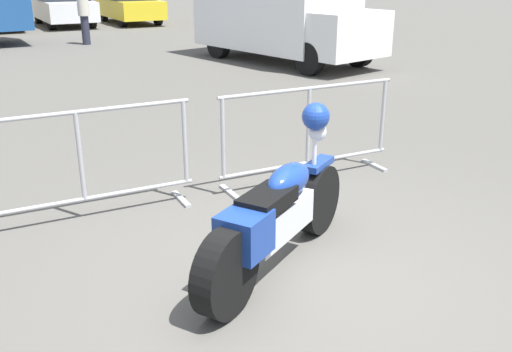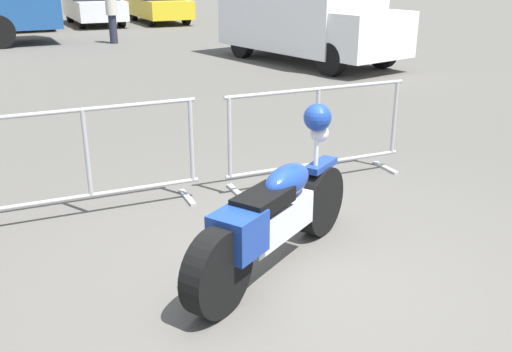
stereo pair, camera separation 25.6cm
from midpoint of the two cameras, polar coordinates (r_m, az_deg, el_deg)
name	(u,v)px [view 2 (the right image)]	position (r m, az deg, el deg)	size (l,w,h in m)	color
ground_plane	(300,280)	(4.54, 6.10, -10.29)	(120.00, 120.00, 0.00)	#54514C
motorcycle	(275,214)	(4.49, 3.58, -3.87)	(1.88, 1.37, 1.22)	black
crowd_barrier_near	(88,161)	(5.61, -15.24, 1.46)	(2.17, 0.49, 1.07)	#9EA0A5
crowd_barrier_far	(317,134)	(6.35, 7.27, 4.22)	(2.17, 0.49, 1.07)	#9EA0A5
delivery_van	(304,10)	(14.59, 5.36, 16.16)	(3.20, 5.34, 2.31)	white
parked_car_tan	(24,7)	(24.36, -21.90, 15.43)	(2.10, 4.61, 1.53)	tan
parked_car_white	(94,5)	(24.67, -15.64, 16.12)	(2.05, 4.51, 1.50)	white
parked_car_yellow	(158,5)	(25.02, -9.43, 16.56)	(1.98, 4.35, 1.44)	yellow
pedestrian	(112,13)	(18.56, -13.84, 15.58)	(0.48, 0.48, 1.69)	#262838
planter_island	(308,17)	(22.88, 5.59, 15.53)	(4.28, 4.28, 1.18)	#ADA89E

